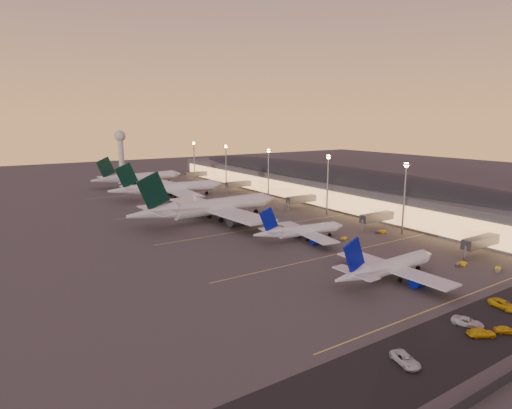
# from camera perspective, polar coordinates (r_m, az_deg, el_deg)

# --- Properties ---
(ground) EXTENTS (700.00, 700.00, 0.00)m
(ground) POSITION_cam_1_polar(r_m,az_deg,el_deg) (138.70, 9.61, -5.94)
(ground) COLOR #43403E
(airliner_narrow_south) EXTENTS (37.53, 33.47, 13.43)m
(airliner_narrow_south) POSITION_cam_1_polar(r_m,az_deg,el_deg) (115.52, 17.21, -8.00)
(airliner_narrow_south) COLOR silver
(airliner_narrow_south) RESTS_ON ground
(airliner_narrow_north) EXTENTS (35.32, 31.80, 12.61)m
(airliner_narrow_north) POSITION_cam_1_polar(r_m,az_deg,el_deg) (147.05, 5.94, -3.53)
(airliner_narrow_north) COLOR silver
(airliner_narrow_north) RESTS_ON ground
(airliner_wide_near) EXTENTS (68.86, 62.89, 22.03)m
(airliner_wide_near) POSITION_cam_1_polar(r_m,az_deg,el_deg) (174.25, -6.23, -0.41)
(airliner_wide_near) COLOR silver
(airliner_wide_near) RESTS_ON ground
(airliner_wide_mid) EXTENTS (62.05, 56.66, 19.85)m
(airliner_wide_mid) POSITION_cam_1_polar(r_m,az_deg,el_deg) (230.66, -11.53, 2.12)
(airliner_wide_mid) COLOR silver
(airliner_wide_mid) RESTS_ON ground
(airliner_wide_far) EXTENTS (60.60, 55.79, 19.42)m
(airliner_wide_far) POSITION_cam_1_polar(r_m,az_deg,el_deg) (278.95, -15.31, 3.46)
(airliner_wide_far) COLOR silver
(airliner_wide_far) RESTS_ON ground
(terminal_building) EXTENTS (56.35, 255.00, 17.46)m
(terminal_building) POSITION_cam_1_polar(r_m,az_deg,el_deg) (230.08, 8.75, 3.12)
(terminal_building) COLOR #4F4F54
(terminal_building) RESTS_ON ground
(light_masts) EXTENTS (2.20, 217.20, 25.90)m
(light_masts) POSITION_cam_1_polar(r_m,az_deg,el_deg) (206.79, 4.86, 4.77)
(light_masts) COLOR slate
(light_masts) RESTS_ON ground
(radar_tower) EXTENTS (9.00, 9.00, 32.50)m
(radar_tower) POSITION_cam_1_polar(r_m,az_deg,el_deg) (371.10, -17.62, 7.77)
(radar_tower) COLOR silver
(radar_tower) RESTS_ON ground
(service_lane) EXTENTS (260.00, 16.00, 0.01)m
(service_lane) POSITION_cam_1_polar(r_m,az_deg,el_deg) (107.48, 30.82, -12.56)
(service_lane) COLOR black
(service_lane) RESTS_ON ground
(lane_markings) EXTENTS (90.00, 180.36, 0.00)m
(lane_markings) POSITION_cam_1_polar(r_m,az_deg,el_deg) (169.02, 0.36, -2.67)
(lane_markings) COLOR #D8C659
(lane_markings) RESTS_ON ground
(baggage_tug_a) EXTENTS (3.44, 2.40, 0.96)m
(baggage_tug_a) POSITION_cam_1_polar(r_m,az_deg,el_deg) (135.03, 29.55, -7.55)
(baggage_tug_a) COLOR yellow
(baggage_tug_a) RESTS_ON ground
(baggage_tug_b) EXTENTS (3.57, 1.73, 1.04)m
(baggage_tug_b) POSITION_cam_1_polar(r_m,az_deg,el_deg) (134.84, 25.69, -7.20)
(baggage_tug_b) COLOR yellow
(baggage_tug_b) RESTS_ON ground
(baggage_tug_c) EXTENTS (3.44, 2.01, 0.96)m
(baggage_tug_c) POSITION_cam_1_polar(r_m,az_deg,el_deg) (150.05, 11.59, -4.52)
(baggage_tug_c) COLOR yellow
(baggage_tug_c) RESTS_ON ground
(baggage_tug_d) EXTENTS (3.78, 2.90, 1.06)m
(baggage_tug_d) POSITION_cam_1_polar(r_m,az_deg,el_deg) (162.28, 16.38, -3.55)
(baggage_tug_d) COLOR yellow
(baggage_tug_d) RESTS_ON ground
(service_van_a) EXTENTS (4.33, 6.51, 1.66)m
(service_van_a) POSITION_cam_1_polar(r_m,az_deg,el_deg) (80.54, 19.31, -18.92)
(service_van_a) COLOR silver
(service_van_a) RESTS_ON ground
(service_van_b) EXTENTS (5.39, 4.53, 1.74)m
(service_van_b) POSITION_cam_1_polar(r_m,az_deg,el_deg) (94.80, 27.87, -14.84)
(service_van_b) COLOR yellow
(service_van_b) RESTS_ON ground
(service_van_c) EXTENTS (4.35, 6.50, 1.66)m
(service_van_c) POSITION_cam_1_polar(r_m,az_deg,el_deg) (98.10, 26.38, -13.85)
(service_van_c) COLOR silver
(service_van_c) RESTS_ON ground
(service_van_d) EXTENTS (4.05, 6.65, 1.72)m
(service_van_d) POSITION_cam_1_polar(r_m,az_deg,el_deg) (110.15, 30.11, -11.45)
(service_van_d) COLOR yellow
(service_van_d) RESTS_ON ground
(service_van_f) EXTENTS (4.34, 4.11, 1.45)m
(service_van_f) POSITION_cam_1_polar(r_m,az_deg,el_deg) (98.44, 30.39, -14.22)
(service_van_f) COLOR yellow
(service_van_f) RESTS_ON ground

